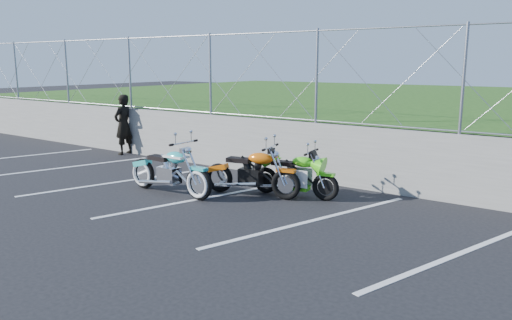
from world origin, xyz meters
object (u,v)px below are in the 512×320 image
Objects in this scene: naked_orange at (253,174)px; cruiser_turquoise at (171,173)px; sportbike_green at (296,177)px; person_standing at (123,125)px.

cruiser_turquoise is at bearing -160.76° from naked_orange.
sportbike_green is (0.73, 0.44, -0.03)m from naked_orange.
sportbike_green is at bearing 19.42° from naked_orange.
person_standing reaches higher than cruiser_turquoise.
naked_orange reaches higher than sportbike_green.
naked_orange is 0.85m from sportbike_green.
cruiser_turquoise is at bearing -157.56° from sportbike_green.
person_standing is at bearing 161.64° from sportbike_green.
naked_orange is 5.90m from person_standing.
person_standing reaches higher than sportbike_green.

